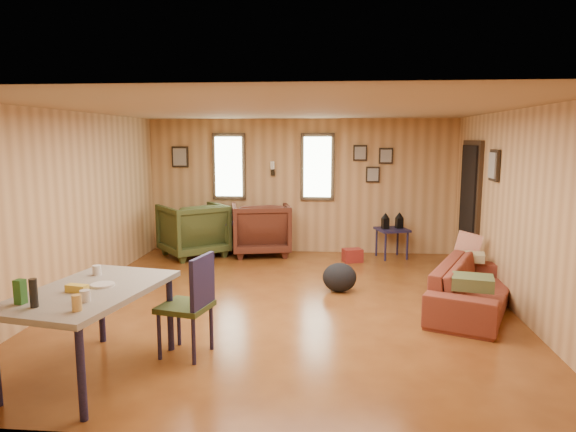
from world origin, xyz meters
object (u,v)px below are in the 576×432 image
object	(u,v)px
dining_table	(89,297)
sofa	(474,279)
end_table	(227,231)
side_table	(392,227)
recliner_green	(193,227)
recliner_brown	(260,226)

from	to	relation	value
dining_table	sofa	bearing A→B (deg)	39.37
end_table	side_table	world-z (taller)	side_table
sofa	recliner_green	size ratio (longest dim) A/B	1.90
end_table	dining_table	distance (m)	4.81
sofa	recliner_brown	bearing A→B (deg)	70.48
recliner_brown	side_table	bearing A→B (deg)	165.41
dining_table	side_table	bearing A→B (deg)	67.53
sofa	side_table	world-z (taller)	side_table
sofa	recliner_green	distance (m)	4.85
end_table	dining_table	bearing A→B (deg)	-92.34
recliner_brown	sofa	bearing A→B (deg)	124.56
recliner_brown	recliner_green	distance (m)	1.18
recliner_green	side_table	xyz separation A→B (m)	(3.46, 0.16, 0.03)
sofa	dining_table	size ratio (longest dim) A/B	1.17
recliner_brown	end_table	world-z (taller)	recliner_brown
recliner_brown	end_table	distance (m)	0.60
recliner_green	dining_table	world-z (taller)	recliner_green
sofa	side_table	distance (m)	2.77
recliner_green	recliner_brown	bearing A→B (deg)	152.56
recliner_brown	side_table	distance (m)	2.31
end_table	side_table	distance (m)	2.90
recliner_brown	recliner_green	world-z (taller)	recliner_green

